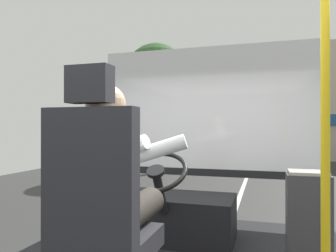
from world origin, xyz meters
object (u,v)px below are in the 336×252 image
object	(u,v)px
bus_driver	(112,179)
handrail_pole	(325,122)
driver_seat	(100,217)
fare_box	(308,224)
steering_console	(173,215)

from	to	relation	value
bus_driver	handrail_pole	world-z (taller)	handrail_pole
bus_driver	handrail_pole	xyz separation A→B (m)	(1.09, 0.15, 0.31)
handrail_pole	driver_seat	bearing A→B (deg)	-165.46
handrail_pole	fare_box	xyz separation A→B (m)	(-0.01, 0.62, -0.69)
handrail_pole	fare_box	bearing A→B (deg)	90.57
driver_seat	fare_box	size ratio (longest dim) A/B	1.82
driver_seat	bus_driver	xyz separation A→B (m)	(-0.00, 0.13, 0.18)
handrail_pole	steering_console	bearing A→B (deg)	136.02
fare_box	steering_console	bearing A→B (deg)	158.24
driver_seat	handrail_pole	bearing A→B (deg)	14.54
steering_console	fare_box	bearing A→B (deg)	-21.76
bus_driver	steering_console	xyz separation A→B (m)	(0.00, 1.21, -0.52)
driver_seat	fare_box	xyz separation A→B (m)	(1.09, 0.90, -0.20)
driver_seat	steering_console	world-z (taller)	driver_seat
driver_seat	fare_box	bearing A→B (deg)	39.76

